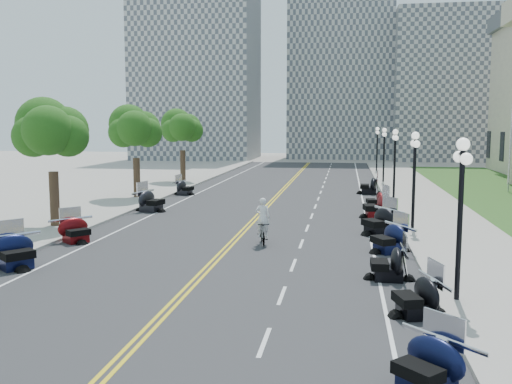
# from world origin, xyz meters

# --- Properties ---
(ground) EXTENTS (160.00, 160.00, 0.00)m
(ground) POSITION_xyz_m (0.00, 0.00, 0.00)
(ground) COLOR gray
(road) EXTENTS (16.00, 90.00, 0.01)m
(road) POSITION_xyz_m (0.00, 10.00, 0.00)
(road) COLOR #333335
(road) RESTS_ON ground
(centerline_yellow_a) EXTENTS (0.12, 90.00, 0.00)m
(centerline_yellow_a) POSITION_xyz_m (-0.12, 10.00, 0.01)
(centerline_yellow_a) COLOR yellow
(centerline_yellow_a) RESTS_ON road
(centerline_yellow_b) EXTENTS (0.12, 90.00, 0.00)m
(centerline_yellow_b) POSITION_xyz_m (0.12, 10.00, 0.01)
(centerline_yellow_b) COLOR yellow
(centerline_yellow_b) RESTS_ON road
(edge_line_north) EXTENTS (0.12, 90.00, 0.00)m
(edge_line_north) POSITION_xyz_m (6.40, 10.00, 0.01)
(edge_line_north) COLOR white
(edge_line_north) RESTS_ON road
(edge_line_south) EXTENTS (0.12, 90.00, 0.00)m
(edge_line_south) POSITION_xyz_m (-6.40, 10.00, 0.01)
(edge_line_south) COLOR white
(edge_line_south) RESTS_ON road
(lane_dash_3) EXTENTS (0.12, 2.00, 0.00)m
(lane_dash_3) POSITION_xyz_m (3.20, -12.00, 0.01)
(lane_dash_3) COLOR white
(lane_dash_3) RESTS_ON road
(lane_dash_4) EXTENTS (0.12, 2.00, 0.00)m
(lane_dash_4) POSITION_xyz_m (3.20, -8.00, 0.01)
(lane_dash_4) COLOR white
(lane_dash_4) RESTS_ON road
(lane_dash_5) EXTENTS (0.12, 2.00, 0.00)m
(lane_dash_5) POSITION_xyz_m (3.20, -4.00, 0.01)
(lane_dash_5) COLOR white
(lane_dash_5) RESTS_ON road
(lane_dash_6) EXTENTS (0.12, 2.00, 0.00)m
(lane_dash_6) POSITION_xyz_m (3.20, 0.00, 0.01)
(lane_dash_6) COLOR white
(lane_dash_6) RESTS_ON road
(lane_dash_7) EXTENTS (0.12, 2.00, 0.00)m
(lane_dash_7) POSITION_xyz_m (3.20, 4.00, 0.01)
(lane_dash_7) COLOR white
(lane_dash_7) RESTS_ON road
(lane_dash_8) EXTENTS (0.12, 2.00, 0.00)m
(lane_dash_8) POSITION_xyz_m (3.20, 8.00, 0.01)
(lane_dash_8) COLOR white
(lane_dash_8) RESTS_ON road
(lane_dash_9) EXTENTS (0.12, 2.00, 0.00)m
(lane_dash_9) POSITION_xyz_m (3.20, 12.00, 0.01)
(lane_dash_9) COLOR white
(lane_dash_9) RESTS_ON road
(lane_dash_10) EXTENTS (0.12, 2.00, 0.00)m
(lane_dash_10) POSITION_xyz_m (3.20, 16.00, 0.01)
(lane_dash_10) COLOR white
(lane_dash_10) RESTS_ON road
(lane_dash_11) EXTENTS (0.12, 2.00, 0.00)m
(lane_dash_11) POSITION_xyz_m (3.20, 20.00, 0.01)
(lane_dash_11) COLOR white
(lane_dash_11) RESTS_ON road
(lane_dash_12) EXTENTS (0.12, 2.00, 0.00)m
(lane_dash_12) POSITION_xyz_m (3.20, 24.00, 0.01)
(lane_dash_12) COLOR white
(lane_dash_12) RESTS_ON road
(lane_dash_13) EXTENTS (0.12, 2.00, 0.00)m
(lane_dash_13) POSITION_xyz_m (3.20, 28.00, 0.01)
(lane_dash_13) COLOR white
(lane_dash_13) RESTS_ON road
(lane_dash_14) EXTENTS (0.12, 2.00, 0.00)m
(lane_dash_14) POSITION_xyz_m (3.20, 32.00, 0.01)
(lane_dash_14) COLOR white
(lane_dash_14) RESTS_ON road
(lane_dash_15) EXTENTS (0.12, 2.00, 0.00)m
(lane_dash_15) POSITION_xyz_m (3.20, 36.00, 0.01)
(lane_dash_15) COLOR white
(lane_dash_15) RESTS_ON road
(lane_dash_16) EXTENTS (0.12, 2.00, 0.00)m
(lane_dash_16) POSITION_xyz_m (3.20, 40.00, 0.01)
(lane_dash_16) COLOR white
(lane_dash_16) RESTS_ON road
(lane_dash_17) EXTENTS (0.12, 2.00, 0.00)m
(lane_dash_17) POSITION_xyz_m (3.20, 44.00, 0.01)
(lane_dash_17) COLOR white
(lane_dash_17) RESTS_ON road
(lane_dash_18) EXTENTS (0.12, 2.00, 0.00)m
(lane_dash_18) POSITION_xyz_m (3.20, 48.00, 0.01)
(lane_dash_18) COLOR white
(lane_dash_18) RESTS_ON road
(lane_dash_19) EXTENTS (0.12, 2.00, 0.00)m
(lane_dash_19) POSITION_xyz_m (3.20, 52.00, 0.01)
(lane_dash_19) COLOR white
(lane_dash_19) RESTS_ON road
(sidewalk_north) EXTENTS (5.00, 90.00, 0.15)m
(sidewalk_north) POSITION_xyz_m (10.50, 10.00, 0.07)
(sidewalk_north) COLOR #9E9991
(sidewalk_north) RESTS_ON ground
(sidewalk_south) EXTENTS (5.00, 90.00, 0.15)m
(sidewalk_south) POSITION_xyz_m (-10.50, 10.00, 0.07)
(sidewalk_south) COLOR #9E9991
(sidewalk_south) RESTS_ON ground
(distant_block_a) EXTENTS (18.00, 14.00, 26.00)m
(distant_block_a) POSITION_xyz_m (-18.00, 62.00, 13.00)
(distant_block_a) COLOR gray
(distant_block_a) RESTS_ON ground
(distant_block_b) EXTENTS (16.00, 12.00, 30.00)m
(distant_block_b) POSITION_xyz_m (4.00, 68.00, 15.00)
(distant_block_b) COLOR gray
(distant_block_b) RESTS_ON ground
(distant_block_c) EXTENTS (20.00, 14.00, 22.00)m
(distant_block_c) POSITION_xyz_m (22.00, 65.00, 11.00)
(distant_block_c) COLOR gray
(distant_block_c) RESTS_ON ground
(street_lamp_1) EXTENTS (0.50, 1.20, 4.90)m
(street_lamp_1) POSITION_xyz_m (8.60, -8.00, 2.60)
(street_lamp_1) COLOR black
(street_lamp_1) RESTS_ON sidewalk_north
(street_lamp_2) EXTENTS (0.50, 1.20, 4.90)m
(street_lamp_2) POSITION_xyz_m (8.60, 4.00, 2.60)
(street_lamp_2) COLOR black
(street_lamp_2) RESTS_ON sidewalk_north
(street_lamp_3) EXTENTS (0.50, 1.20, 4.90)m
(street_lamp_3) POSITION_xyz_m (8.60, 16.00, 2.60)
(street_lamp_3) COLOR black
(street_lamp_3) RESTS_ON sidewalk_north
(street_lamp_4) EXTENTS (0.50, 1.20, 4.90)m
(street_lamp_4) POSITION_xyz_m (8.60, 28.00, 2.60)
(street_lamp_4) COLOR black
(street_lamp_4) RESTS_ON sidewalk_north
(street_lamp_5) EXTENTS (0.50, 1.20, 4.90)m
(street_lamp_5) POSITION_xyz_m (8.60, 40.00, 2.60)
(street_lamp_5) COLOR black
(street_lamp_5) RESTS_ON sidewalk_north
(flagpole) EXTENTS (1.10, 0.20, 10.00)m
(flagpole) POSITION_xyz_m (18.00, 22.00, 5.00)
(flagpole) COLOR silver
(flagpole) RESTS_ON ground
(tree_2) EXTENTS (4.80, 4.80, 9.20)m
(tree_2) POSITION_xyz_m (-10.00, 2.00, 4.75)
(tree_2) COLOR #235619
(tree_2) RESTS_ON sidewalk_south
(tree_3) EXTENTS (4.80, 4.80, 9.20)m
(tree_3) POSITION_xyz_m (-10.00, 14.00, 4.75)
(tree_3) COLOR #235619
(tree_3) RESTS_ON sidewalk_south
(tree_4) EXTENTS (4.80, 4.80, 9.20)m
(tree_4) POSITION_xyz_m (-10.00, 26.00, 4.75)
(tree_4) COLOR #235619
(tree_4) RESTS_ON sidewalk_south
(motorcycle_n_2) EXTENTS (2.56, 2.56, 1.27)m
(motorcycle_n_2) POSITION_xyz_m (6.89, -14.10, 0.63)
(motorcycle_n_2) COLOR black
(motorcycle_n_2) RESTS_ON road
(motorcycle_n_3) EXTENTS (2.32, 2.32, 1.31)m
(motorcycle_n_3) POSITION_xyz_m (7.25, -9.40, 0.65)
(motorcycle_n_3) COLOR black
(motorcycle_n_3) RESTS_ON road
(motorcycle_n_4) EXTENTS (1.95, 1.95, 1.35)m
(motorcycle_n_4) POSITION_xyz_m (6.71, -5.56, 0.67)
(motorcycle_n_4) COLOR black
(motorcycle_n_4) RESTS_ON road
(motorcycle_n_5) EXTENTS (2.72, 2.72, 1.40)m
(motorcycle_n_5) POSITION_xyz_m (7.05, -1.18, 0.70)
(motorcycle_n_5) COLOR black
(motorcycle_n_5) RESTS_ON road
(motorcycle_n_6) EXTENTS (2.98, 2.98, 1.52)m
(motorcycle_n_6) POSITION_xyz_m (6.84, 2.81, 0.76)
(motorcycle_n_6) COLOR black
(motorcycle_n_6) RESTS_ON road
(motorcycle_n_7) EXTENTS (2.48, 2.48, 1.55)m
(motorcycle_n_7) POSITION_xyz_m (6.96, 7.92, 0.77)
(motorcycle_n_7) COLOR #590A0C
(motorcycle_n_7) RESTS_ON road
(motorcycle_n_8) EXTENTS (2.03, 2.03, 1.27)m
(motorcycle_n_8) POSITION_xyz_m (7.12, 11.59, 0.64)
(motorcycle_n_8) COLOR #590A0C
(motorcycle_n_8) RESTS_ON road
(motorcycle_n_10) EXTENTS (2.27, 2.27, 1.52)m
(motorcycle_n_10) POSITION_xyz_m (6.99, 19.37, 0.76)
(motorcycle_n_10) COLOR black
(motorcycle_n_10) RESTS_ON road
(motorcycle_s_4) EXTENTS (2.95, 2.95, 1.47)m
(motorcycle_s_4) POSITION_xyz_m (-7.25, -6.17, 0.74)
(motorcycle_s_4) COLOR black
(motorcycle_s_4) RESTS_ON road
(motorcycle_s_5) EXTENTS (2.61, 2.61, 1.30)m
(motorcycle_s_5) POSITION_xyz_m (-7.21, -1.30, 0.65)
(motorcycle_s_5) COLOR #590A0C
(motorcycle_s_5) RESTS_ON road
(motorcycle_s_7) EXTENTS (2.59, 2.59, 1.51)m
(motorcycle_s_7) POSITION_xyz_m (-6.90, 8.24, 0.76)
(motorcycle_s_7) COLOR black
(motorcycle_s_7) RESTS_ON road
(motorcycle_s_9) EXTENTS (2.15, 2.15, 1.28)m
(motorcycle_s_9) POSITION_xyz_m (-7.15, 16.66, 0.64)
(motorcycle_s_9) COLOR black
(motorcycle_s_9) RESTS_ON road
(bicycle) EXTENTS (0.89, 1.85, 1.07)m
(bicycle) POSITION_xyz_m (1.46, -0.41, 0.54)
(bicycle) COLOR #A51414
(bicycle) RESTS_ON road
(cyclist_rider) EXTENTS (0.66, 0.44, 1.82)m
(cyclist_rider) POSITION_xyz_m (1.46, -0.41, 1.98)
(cyclist_rider) COLOR white
(cyclist_rider) RESTS_ON bicycle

